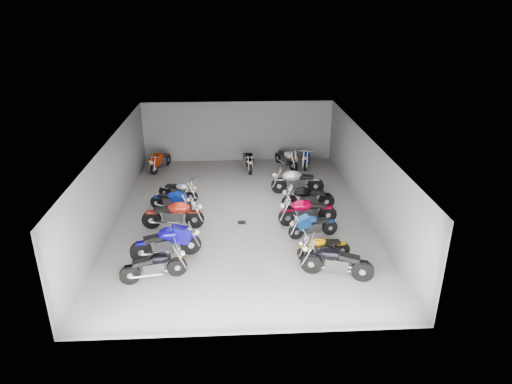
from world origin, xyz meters
TOP-DOWN VIEW (x-y plane):
  - ground at (0.00, 0.00)m, footprint 14.00×14.00m
  - wall_back at (0.00, 7.00)m, footprint 10.00×0.10m
  - wall_left at (-5.00, 0.00)m, footprint 0.10×14.00m
  - wall_right at (5.00, 0.00)m, footprint 0.10×14.00m
  - ceiling at (0.00, 0.00)m, footprint 10.00×14.00m
  - drain_grate at (0.00, -0.50)m, footprint 0.32×0.32m
  - motorcycle_left_a at (-2.81, -4.28)m, footprint 2.06×0.68m
  - motorcycle_left_b at (-2.59, -2.97)m, footprint 2.37×0.75m
  - motorcycle_left_d at (-2.60, -0.80)m, footprint 2.38×0.47m
  - motorcycle_left_e at (-2.88, 0.71)m, footprint 1.79×0.85m
  - motorcycle_left_f at (-2.69, 1.79)m, footprint 1.77×0.86m
  - motorcycle_right_a at (2.87, -4.43)m, footprint 2.23×0.89m
  - motorcycle_right_b at (2.67, -3.35)m, footprint 1.84×0.44m
  - motorcycle_right_c at (2.58, -1.79)m, footprint 1.89×0.56m
  - motorcycle_right_d at (2.53, -0.76)m, footprint 2.32×0.52m
  - motorcycle_right_e at (2.76, 0.56)m, footprint 2.24×0.47m
  - motorcycle_right_f at (2.55, 2.31)m, footprint 2.38×0.50m
  - motorcycle_back_a at (-4.01, 5.67)m, footprint 0.80×1.99m
  - motorcycle_back_d at (0.46, 5.43)m, footprint 0.49×2.07m
  - motorcycle_back_e at (2.47, 5.71)m, footprint 0.99×1.92m
  - motorcycle_back_f at (3.54, 5.78)m, footprint 0.63×1.93m

SIDE VIEW (x-z plane):
  - ground at x=0.00m, z-range 0.00..0.00m
  - drain_grate at x=0.00m, z-range 0.00..0.01m
  - motorcycle_right_b at x=2.67m, z-range 0.04..0.85m
  - motorcycle_left_f at x=-2.69m, z-range 0.04..0.86m
  - motorcycle_left_e at x=-2.88m, z-range 0.04..0.87m
  - motorcycle_right_c at x=2.58m, z-range 0.04..0.88m
  - motorcycle_back_f at x=3.54m, z-range 0.04..0.90m
  - motorcycle_back_a at x=-4.01m, z-range 0.04..0.94m
  - motorcycle_back_e at x=2.47m, z-range 0.04..0.95m
  - motorcycle_back_d at x=0.46m, z-range 0.04..0.95m
  - motorcycle_left_a at x=-2.81m, z-range 0.04..0.96m
  - motorcycle_right_e at x=2.76m, z-range 0.04..1.03m
  - motorcycle_right_a at x=2.87m, z-range 0.05..1.06m
  - motorcycle_right_d at x=2.53m, z-range 0.05..1.07m
  - motorcycle_right_f at x=2.55m, z-range 0.05..1.09m
  - motorcycle_left_d at x=-2.60m, z-range 0.05..1.09m
  - motorcycle_left_b at x=-2.59m, z-range 0.05..1.10m
  - wall_back at x=0.00m, z-range 0.00..3.20m
  - wall_left at x=-5.00m, z-range 0.00..3.20m
  - wall_right at x=5.00m, z-range 0.00..3.20m
  - ceiling at x=0.00m, z-range 3.20..3.24m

